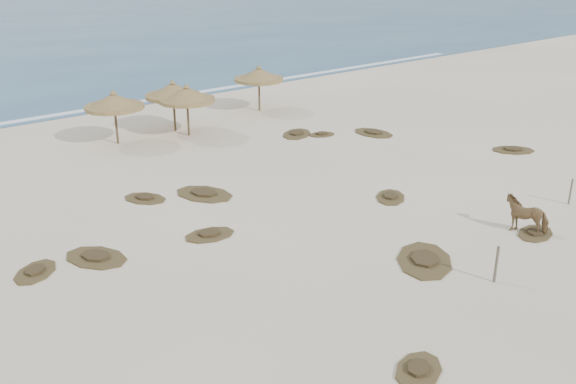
% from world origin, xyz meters
% --- Properties ---
extents(ground, '(160.00, 160.00, 0.00)m').
position_xyz_m(ground, '(0.00, 0.00, 0.00)').
color(ground, beige).
rests_on(ground, ground).
extents(foam_line, '(70.00, 0.60, 0.01)m').
position_xyz_m(foam_line, '(0.00, 26.00, 0.00)').
color(foam_line, white).
rests_on(foam_line, ground).
extents(palapa_2, '(3.66, 3.66, 2.88)m').
position_xyz_m(palapa_2, '(-0.52, 18.24, 2.24)').
color(palapa_2, '#4F3C28').
rests_on(palapa_2, ground).
extents(palapa_3, '(4.05, 4.05, 2.87)m').
position_xyz_m(palapa_3, '(3.20, 17.24, 2.23)').
color(palapa_3, '#4F3C28').
rests_on(palapa_3, ground).
extents(palapa_4, '(4.12, 4.12, 2.91)m').
position_xyz_m(palapa_4, '(3.05, 18.50, 2.26)').
color(palapa_4, '#4F3C28').
rests_on(palapa_4, ground).
extents(palapa_5, '(3.73, 3.73, 2.88)m').
position_xyz_m(palapa_5, '(9.42, 19.27, 2.23)').
color(palapa_5, '#4F3C28').
rests_on(palapa_5, ground).
extents(horse, '(1.35, 1.75, 1.35)m').
position_xyz_m(horse, '(6.77, -1.26, 0.67)').
color(horse, olive).
rests_on(horse, ground).
extents(fence_post_near, '(0.10, 0.10, 1.24)m').
position_xyz_m(fence_post_near, '(2.66, -2.85, 0.62)').
color(fence_post_near, '#655E4C').
rests_on(fence_post_near, ground).
extents(fence_post_far, '(0.09, 0.09, 1.10)m').
position_xyz_m(fence_post_far, '(10.46, -0.89, 0.55)').
color(fence_post_far, '#655E4C').
rests_on(fence_post_far, ground).
extents(scrub_1, '(2.40, 2.78, 0.16)m').
position_xyz_m(scrub_1, '(-6.63, 6.43, 0.05)').
color(scrub_1, brown).
rests_on(scrub_1, ground).
extents(scrub_2, '(2.07, 1.53, 0.16)m').
position_xyz_m(scrub_2, '(-2.65, 5.59, 0.05)').
color(scrub_2, brown).
rests_on(scrub_2, ground).
extents(scrub_3, '(2.64, 3.11, 0.16)m').
position_xyz_m(scrub_3, '(-0.72, 9.16, 0.05)').
color(scrub_3, brown).
rests_on(scrub_3, ground).
extents(scrub_4, '(2.15, 2.08, 0.16)m').
position_xyz_m(scrub_4, '(5.22, 4.04, 0.05)').
color(scrub_4, brown).
rests_on(scrub_4, ground).
extents(scrub_5, '(1.87, 2.58, 0.16)m').
position_xyz_m(scrub_5, '(11.40, 11.20, 0.05)').
color(scrub_5, brown).
rests_on(scrub_5, ground).
extents(scrub_7, '(2.66, 2.44, 0.16)m').
position_xyz_m(scrub_7, '(7.93, 13.68, 0.05)').
color(scrub_7, brown).
rests_on(scrub_7, ground).
extents(scrub_9, '(3.31, 3.26, 0.16)m').
position_xyz_m(scrub_9, '(1.99, -0.58, 0.05)').
color(scrub_9, brown).
rests_on(scrub_9, ground).
extents(scrub_10, '(1.70, 1.36, 0.16)m').
position_xyz_m(scrub_10, '(8.95, 12.74, 0.05)').
color(scrub_10, brown).
rests_on(scrub_10, ground).
extents(scrub_11, '(1.99, 1.68, 0.16)m').
position_xyz_m(scrub_11, '(-2.67, -4.39, 0.05)').
color(scrub_11, brown).
rests_on(scrub_11, ground).
extents(scrub_12, '(1.95, 1.49, 0.16)m').
position_xyz_m(scrub_12, '(6.82, -1.68, 0.05)').
color(scrub_12, brown).
rests_on(scrub_12, ground).
extents(scrub_13, '(2.00, 2.23, 0.16)m').
position_xyz_m(scrub_13, '(-2.92, 10.25, 0.05)').
color(scrub_13, brown).
rests_on(scrub_13, ground).
extents(scrub_14, '(2.07, 2.04, 0.16)m').
position_xyz_m(scrub_14, '(-8.57, 6.67, 0.05)').
color(scrub_14, brown).
rests_on(scrub_14, ground).
extents(scrub_15, '(2.54, 2.44, 0.16)m').
position_xyz_m(scrub_15, '(14.83, 4.63, 0.05)').
color(scrub_15, brown).
rests_on(scrub_15, ground).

